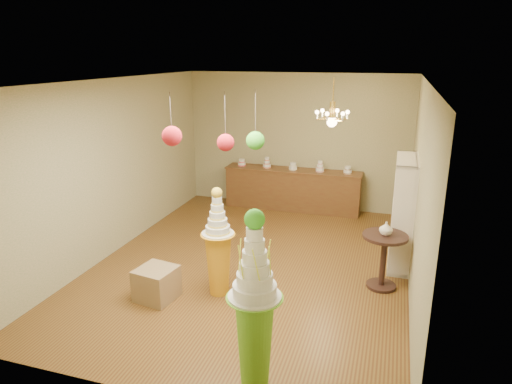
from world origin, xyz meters
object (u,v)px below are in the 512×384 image
(round_table, at_px, (384,254))
(pedestal_orange, at_px, (218,254))
(sideboard, at_px, (292,189))
(pedestal_green, at_px, (255,323))

(round_table, bearing_deg, pedestal_orange, -158.65)
(sideboard, bearing_deg, pedestal_green, -80.94)
(pedestal_green, relative_size, sideboard, 0.66)
(pedestal_orange, height_order, round_table, pedestal_orange)
(sideboard, distance_m, round_table, 3.79)
(pedestal_orange, distance_m, round_table, 2.45)
(sideboard, height_order, round_table, sideboard)
(pedestal_orange, height_order, sideboard, pedestal_orange)
(pedestal_green, xyz_separation_m, round_table, (1.17, 2.67, -0.26))
(pedestal_green, height_order, sideboard, pedestal_green)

